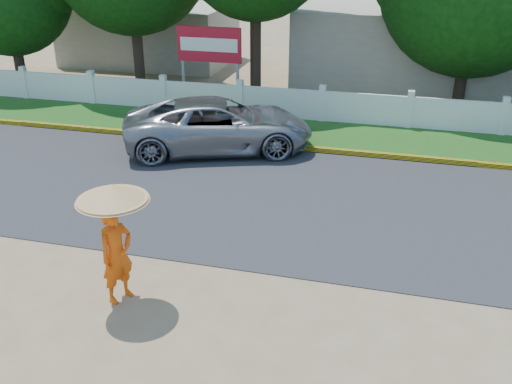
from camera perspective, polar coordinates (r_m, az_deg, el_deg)
ground at (r=10.69m, az=-2.76°, el=-10.72°), size 120.00×120.00×0.00m
road at (r=14.46m, az=2.51°, el=-0.64°), size 60.00×7.00×0.02m
grass_verge at (r=19.26m, az=5.87°, el=5.85°), size 60.00×3.50×0.03m
curb at (r=17.66m, az=4.99°, el=4.34°), size 40.00×0.18×0.16m
fence at (r=20.47m, az=6.60°, el=8.52°), size 40.00×0.10×1.10m
building_near at (r=26.69m, az=15.56°, el=13.91°), size 10.00×6.00×3.20m
building_far at (r=30.48m, az=-10.53°, el=15.24°), size 8.00×5.00×2.80m
vehicle at (r=17.55m, az=-3.74°, el=6.71°), size 6.25×4.48×1.58m
monk_with_parasol at (r=10.24m, az=-13.97°, el=-3.35°), size 1.27×1.27×2.31m
billboard at (r=22.19m, az=-4.70°, el=14.09°), size 2.50×0.13×2.95m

